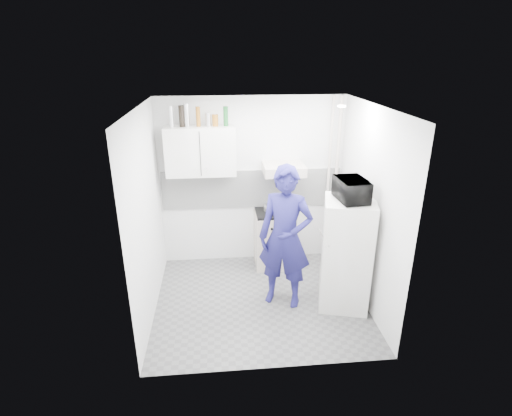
{
  "coord_description": "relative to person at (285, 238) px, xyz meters",
  "views": [
    {
      "loc": [
        -0.49,
        -4.59,
        3.2
      ],
      "look_at": [
        -0.03,
        0.3,
        1.25
      ],
      "focal_mm": 28.0,
      "sensor_mm": 36.0,
      "label": 1
    }
  ],
  "objects": [
    {
      "name": "floor",
      "position": [
        -0.32,
        0.03,
        -0.95
      ],
      "size": [
        2.8,
        2.8,
        0.0
      ],
      "primitive_type": "plane",
      "color": "#5D5D5D",
      "rests_on": "ground"
    },
    {
      "name": "stove",
      "position": [
        -0.02,
        1.03,
        -0.52
      ],
      "size": [
        0.54,
        0.54,
        0.87
      ],
      "primitive_type": "cube",
      "color": "beige",
      "rests_on": "floor"
    },
    {
      "name": "wall_left",
      "position": [
        -1.72,
        0.03,
        0.35
      ],
      "size": [
        0.0,
        2.6,
        2.6
      ],
      "primitive_type": "plane",
      "rotation": [
        1.57,
        0.0,
        1.57
      ],
      "color": "white",
      "rests_on": "floor"
    },
    {
      "name": "bottle_c",
      "position": [
        -1.24,
        1.1,
        1.4
      ],
      "size": [
        0.08,
        0.08,
        0.32
      ],
      "primitive_type": "cylinder",
      "color": "silver",
      "rests_on": "upper_cabinet"
    },
    {
      "name": "ceiling",
      "position": [
        -0.32,
        0.03,
        1.65
      ],
      "size": [
        2.8,
        2.8,
        0.0
      ],
      "primitive_type": "plane",
      "color": "white",
      "rests_on": "wall_back"
    },
    {
      "name": "stove_top",
      "position": [
        -0.02,
        1.03,
        -0.07
      ],
      "size": [
        0.52,
        0.52,
        0.03
      ],
      "primitive_type": "cube",
      "color": "black",
      "rests_on": "stove"
    },
    {
      "name": "wall_right",
      "position": [
        1.08,
        0.03,
        0.35
      ],
      "size": [
        0.0,
        2.6,
        2.6
      ],
      "primitive_type": "plane",
      "rotation": [
        1.57,
        0.0,
        -1.57
      ],
      "color": "white",
      "rests_on": "floor"
    },
    {
      "name": "pipe_b",
      "position": [
        0.86,
        1.2,
        0.35
      ],
      "size": [
        0.04,
        0.04,
        2.6
      ],
      "primitive_type": "cylinder",
      "color": "beige",
      "rests_on": "floor"
    },
    {
      "name": "bottle_b",
      "position": [
        -1.31,
        1.1,
        1.39
      ],
      "size": [
        0.08,
        0.08,
        0.29
      ],
      "primitive_type": "cylinder",
      "color": "black",
      "rests_on": "upper_cabinet"
    },
    {
      "name": "saucepan",
      "position": [
        -0.06,
        1.08,
        0.0
      ],
      "size": [
        0.19,
        0.19,
        0.11
      ],
      "primitive_type": "cylinder",
      "color": "silver",
      "rests_on": "stove_top"
    },
    {
      "name": "range_hood",
      "position": [
        0.13,
        1.03,
        0.62
      ],
      "size": [
        0.6,
        0.5,
        0.14
      ],
      "primitive_type": "cube",
      "color": "beige",
      "rests_on": "wall_back"
    },
    {
      "name": "bottle_d",
      "position": [
        -1.08,
        1.1,
        1.38
      ],
      "size": [
        0.06,
        0.06,
        0.28
      ],
      "primitive_type": "cylinder",
      "color": "brown",
      "rests_on": "upper_cabinet"
    },
    {
      "name": "canister_b",
      "position": [
        -0.85,
        1.1,
        1.33
      ],
      "size": [
        0.09,
        0.09,
        0.16
      ],
      "primitive_type": "cylinder",
      "color": "brown",
      "rests_on": "upper_cabinet"
    },
    {
      "name": "upper_cabinet",
      "position": [
        -1.07,
        1.1,
        0.9
      ],
      "size": [
        1.0,
        0.35,
        0.7
      ],
      "primitive_type": "cube",
      "color": "white",
      "rests_on": "wall_back"
    },
    {
      "name": "pipe_a",
      "position": [
        0.98,
        1.2,
        0.35
      ],
      "size": [
        0.05,
        0.05,
        2.6
      ],
      "primitive_type": "cylinder",
      "color": "beige",
      "rests_on": "floor"
    },
    {
      "name": "canister_a",
      "position": [
        -0.94,
        1.1,
        1.34
      ],
      "size": [
        0.07,
        0.07,
        0.19
      ],
      "primitive_type": "cylinder",
      "color": "silver",
      "rests_on": "upper_cabinet"
    },
    {
      "name": "bottle_a",
      "position": [
        -1.45,
        1.1,
        1.39
      ],
      "size": [
        0.07,
        0.07,
        0.29
      ],
      "primitive_type": "cylinder",
      "color": "silver",
      "rests_on": "upper_cabinet"
    },
    {
      "name": "fridge",
      "position": [
        0.78,
        -0.12,
        -0.21
      ],
      "size": [
        0.75,
        0.75,
        1.49
      ],
      "primitive_type": "cube",
      "rotation": [
        0.0,
        0.0,
        -0.25
      ],
      "color": "white",
      "rests_on": "floor"
    },
    {
      "name": "wall_back",
      "position": [
        -0.32,
        1.28,
        0.35
      ],
      "size": [
        2.8,
        0.0,
        2.8
      ],
      "primitive_type": "plane",
      "rotation": [
        1.57,
        0.0,
        0.0
      ],
      "color": "white",
      "rests_on": "floor"
    },
    {
      "name": "person",
      "position": [
        0.0,
        0.0,
        0.0
      ],
      "size": [
        0.82,
        0.69,
        1.91
      ],
      "primitive_type": "imported",
      "rotation": [
        0.0,
        0.0,
        -0.39
      ],
      "color": "navy",
      "rests_on": "floor"
    },
    {
      "name": "microwave",
      "position": [
        0.78,
        -0.12,
        0.67
      ],
      "size": [
        0.52,
        0.38,
        0.27
      ],
      "primitive_type": "imported",
      "rotation": [
        0.0,
        0.0,
        1.67
      ],
      "color": "black",
      "rests_on": "fridge"
    },
    {
      "name": "ceiling_spot_fixture",
      "position": [
        0.68,
        0.23,
        1.62
      ],
      "size": [
        0.1,
        0.1,
        0.02
      ],
      "primitive_type": "cylinder",
      "color": "white",
      "rests_on": "ceiling"
    },
    {
      "name": "bottle_e",
      "position": [
        -0.7,
        1.1,
        1.38
      ],
      "size": [
        0.07,
        0.07,
        0.27
      ],
      "primitive_type": "cylinder",
      "color": "#144C1E",
      "rests_on": "upper_cabinet"
    },
    {
      "name": "backsplash",
      "position": [
        -0.32,
        1.26,
        0.25
      ],
      "size": [
        2.74,
        0.03,
        0.6
      ],
      "primitive_type": "cube",
      "color": "white",
      "rests_on": "wall_back"
    }
  ]
}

